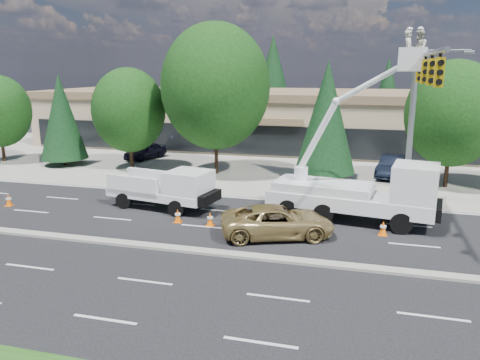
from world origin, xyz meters
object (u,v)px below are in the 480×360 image
(signal_mast, at_px, (418,102))
(minivan, at_px, (277,221))
(bucket_truck, at_px, (366,183))
(utility_pickup, at_px, (167,192))

(signal_mast, xyz_separation_m, minivan, (-6.16, -4.24, -5.32))
(bucket_truck, relative_size, minivan, 1.80)
(bucket_truck, bearing_deg, signal_mast, 32.41)
(utility_pickup, distance_m, bucket_truck, 10.80)
(bucket_truck, xyz_separation_m, minivan, (-3.93, -3.27, -1.31))
(bucket_truck, bearing_deg, utility_pickup, -168.92)
(bucket_truck, bearing_deg, minivan, -131.33)
(utility_pickup, distance_m, minivan, 7.38)
(signal_mast, xyz_separation_m, utility_pickup, (-12.96, -1.38, -5.11))
(minivan, bearing_deg, utility_pickup, 47.46)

